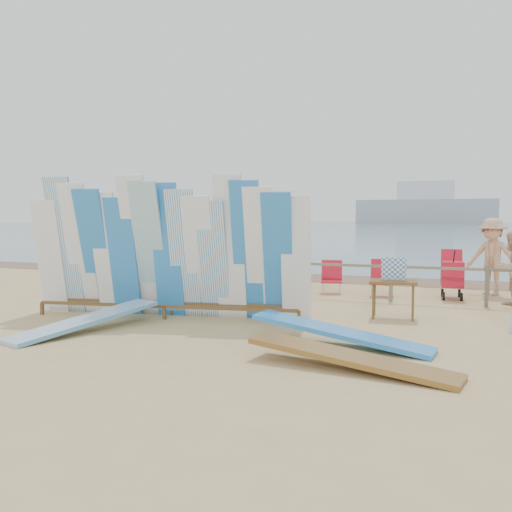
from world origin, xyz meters
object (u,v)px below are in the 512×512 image
at_px(beachgoer_extra_1, 152,247).
at_px(flat_board_e, 86,332).
at_px(beachgoer_11, 202,252).
at_px(beachgoer_4, 294,253).
at_px(main_surfboard_rack, 167,254).
at_px(vendor_table, 393,298).
at_px(beachgoer_9, 492,257).
at_px(beachgoer_2, 247,256).
at_px(beachgoer_8, 512,268).
at_px(stroller, 452,279).
at_px(beachgoer_1, 259,251).
at_px(flat_board_d, 341,346).
at_px(flat_board_c, 351,369).
at_px(beachgoer_0, 118,250).
at_px(beach_chair_left, 332,284).
at_px(beach_chair_right, 382,286).

bearing_deg(beachgoer_extra_1, flat_board_e, -156.14).
distance_m(beachgoer_11, beachgoer_4, 4.04).
xyz_separation_m(beachgoer_11, beachgoer_4, (3.71, -1.58, 0.17)).
relative_size(main_surfboard_rack, beachgoer_11, 3.55).
xyz_separation_m(vendor_table, beachgoer_9, (1.80, 4.08, 0.57)).
xyz_separation_m(beachgoer_11, beachgoer_9, (8.74, -1.34, 0.18)).
bearing_deg(flat_board_e, beachgoer_2, 106.46).
xyz_separation_m(flat_board_e, beachgoer_9, (6.40, 7.25, 0.95)).
xyz_separation_m(beachgoer_8, beachgoer_extra_1, (-10.73, 2.32, 0.13)).
xyz_separation_m(main_surfboard_rack, stroller, (4.94, 4.59, -0.75)).
distance_m(flat_board_e, beachgoer_extra_1, 9.11).
distance_m(beachgoer_1, beachgoer_9, 6.21).
xyz_separation_m(main_surfboard_rack, beachgoer_2, (-0.61, 5.30, -0.39)).
relative_size(flat_board_d, beachgoer_4, 1.44).
bearing_deg(flat_board_c, beachgoer_0, 58.56).
height_order(stroller, beachgoer_1, beachgoer_1).
bearing_deg(main_surfboard_rack, beachgoer_9, 33.17).
xyz_separation_m(flat_board_c, beachgoer_1, (-4.41, 7.98, 0.93)).
bearing_deg(beachgoer_1, beach_chair_left, 156.01).
height_order(main_surfboard_rack, beachgoer_0, main_surfboard_rack).
bearing_deg(vendor_table, beachgoer_9, 59.77).
bearing_deg(flat_board_e, beachgoer_1, 104.79).
bearing_deg(beachgoer_4, beachgoer_2, 85.48).
height_order(stroller, beachgoer_2, beachgoer_2).
relative_size(beach_chair_left, beachgoer_1, 0.44).
bearing_deg(flat_board_c, flat_board_e, 91.60).
bearing_deg(beach_chair_left, beachgoer_11, 139.47).
relative_size(vendor_table, beachgoer_extra_1, 0.62).
xyz_separation_m(beachgoer_2, beachgoer_extra_1, (-3.94, 1.20, 0.11)).
distance_m(flat_board_c, flat_board_d, 1.22).
height_order(beachgoer_4, beachgoer_9, beachgoer_9).
relative_size(vendor_table, beachgoer_2, 0.70).
xyz_separation_m(beach_chair_right, beachgoer_11, (-6.28, 2.60, 0.51)).
distance_m(stroller, beachgoer_9, 1.43).
distance_m(beachgoer_11, beachgoer_8, 9.52).
distance_m(flat_board_d, beach_chair_left, 5.70).
distance_m(main_surfboard_rack, flat_board_e, 2.13).
height_order(beachgoer_11, beachgoer_4, beachgoer_4).
xyz_separation_m(beachgoer_1, beachgoer_0, (-4.86, -0.12, -0.07)).
relative_size(stroller, beachgoer_8, 0.71).
relative_size(flat_board_e, beachgoer_1, 1.45).
height_order(stroller, beachgoer_8, beachgoer_8).
bearing_deg(beach_chair_left, flat_board_c, -87.67).
xyz_separation_m(main_surfboard_rack, beachgoer_extra_1, (-4.55, 6.50, -0.28)).
height_order(beachgoer_4, beachgoer_0, beachgoer_4).
bearing_deg(beach_chair_left, beachgoer_2, 148.10).
xyz_separation_m(flat_board_d, beachgoer_9, (2.19, 6.68, 0.95)).
bearing_deg(beachgoer_11, beachgoer_0, -131.79).
height_order(beach_chair_right, beachgoer_4, beachgoer_4).
xyz_separation_m(beach_chair_right, beachgoer_8, (2.82, -0.17, 0.55)).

